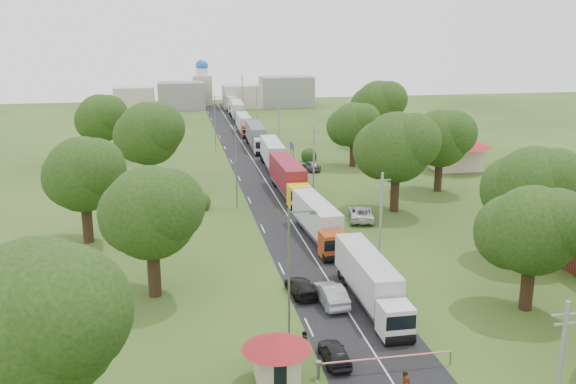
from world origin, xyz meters
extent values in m
plane|color=#294517|center=(0.00, 0.00, 0.00)|extent=(260.00, 260.00, 0.00)
cube|color=black|center=(0.00, 20.00, 0.00)|extent=(8.00, 200.00, 0.04)
cylinder|color=slate|center=(-4.50, -25.00, 0.55)|extent=(0.20, 0.20, 1.10)
cube|color=slate|center=(-4.50, -25.00, 1.05)|extent=(0.35, 0.35, 0.25)
cylinder|color=red|center=(0.00, -25.00, 1.00)|extent=(9.00, 0.12, 0.12)
cylinder|color=slate|center=(4.50, -25.00, 0.50)|extent=(0.10, 0.10, 1.00)
cube|color=#C0B39F|center=(-7.20, -25.00, 1.20)|extent=(2.60, 2.60, 2.40)
cone|color=maroon|center=(-7.20, -25.00, 2.90)|extent=(4.40, 4.40, 1.10)
cube|color=black|center=(-5.89, -25.00, 1.40)|extent=(0.02, 1.20, 0.90)
cube|color=black|center=(-7.20, -26.31, 1.00)|extent=(0.80, 0.02, 1.90)
cylinder|color=slate|center=(5.20, 33.80, 2.00)|extent=(0.12, 0.12, 4.00)
cylinder|color=slate|center=(5.20, 36.20, 2.00)|extent=(0.12, 0.12, 4.00)
cube|color=#161F97|center=(5.20, 35.00, 3.60)|extent=(0.06, 3.00, 1.00)
cube|color=silver|center=(5.20, 35.00, 3.60)|extent=(0.07, 3.10, 0.06)
cylinder|color=gray|center=(5.50, -35.00, 4.50)|extent=(0.24, 0.24, 9.00)
cube|color=gray|center=(5.50, -35.00, 8.30)|extent=(1.60, 0.10, 0.10)
cube|color=gray|center=(5.50, -35.00, 7.80)|extent=(1.20, 0.10, 0.10)
cylinder|color=gray|center=(5.50, -7.00, 4.50)|extent=(0.24, 0.24, 9.00)
cube|color=gray|center=(5.50, -7.00, 8.30)|extent=(1.60, 0.10, 0.10)
cube|color=gray|center=(5.50, -7.00, 7.80)|extent=(1.20, 0.10, 0.10)
cylinder|color=gray|center=(5.50, 21.00, 4.50)|extent=(0.24, 0.24, 9.00)
cube|color=gray|center=(5.50, 21.00, 8.30)|extent=(1.60, 0.10, 0.10)
cube|color=gray|center=(5.50, 21.00, 7.80)|extent=(1.20, 0.10, 0.10)
cylinder|color=gray|center=(5.50, 49.00, 4.50)|extent=(0.24, 0.24, 9.00)
cube|color=gray|center=(5.50, 49.00, 8.30)|extent=(1.60, 0.10, 0.10)
cube|color=gray|center=(5.50, 49.00, 7.80)|extent=(1.20, 0.10, 0.10)
cylinder|color=gray|center=(5.50, 77.00, 4.50)|extent=(0.24, 0.24, 9.00)
cube|color=gray|center=(5.50, 77.00, 8.30)|extent=(1.60, 0.10, 0.10)
cube|color=gray|center=(5.50, 77.00, 7.80)|extent=(1.20, 0.10, 0.10)
cylinder|color=gray|center=(5.50, 105.00, 4.50)|extent=(0.24, 0.24, 9.00)
cube|color=gray|center=(5.50, 105.00, 8.30)|extent=(1.60, 0.10, 0.10)
cube|color=gray|center=(5.50, 105.00, 7.80)|extent=(1.20, 0.10, 0.10)
cylinder|color=slate|center=(-5.50, -20.00, 5.00)|extent=(0.16, 0.16, 10.00)
cube|color=slate|center=(-4.60, -20.00, 9.70)|extent=(1.80, 0.10, 0.10)
cube|color=slate|center=(-3.80, -20.00, 9.55)|extent=(0.50, 0.22, 0.15)
cylinder|color=slate|center=(-5.50, 15.00, 5.00)|extent=(0.16, 0.16, 10.00)
cube|color=slate|center=(-4.60, 15.00, 9.70)|extent=(1.80, 0.10, 0.10)
cube|color=slate|center=(-3.80, 15.00, 9.55)|extent=(0.50, 0.22, 0.15)
cylinder|color=slate|center=(-5.50, 50.00, 5.00)|extent=(0.16, 0.16, 10.00)
cube|color=slate|center=(-4.60, 50.00, 9.70)|extent=(1.80, 0.10, 0.10)
cube|color=slate|center=(-3.80, 50.00, 9.55)|extent=(0.50, 0.22, 0.15)
cylinder|color=#382616|center=(14.00, -18.00, 1.92)|extent=(1.04, 1.04, 3.85)
sphere|color=black|center=(14.00, -18.00, 6.60)|extent=(7.00, 7.00, 7.00)
sphere|color=black|center=(15.25, -19.00, 7.35)|extent=(5.50, 5.50, 5.50)
sphere|color=black|center=(13.00, -16.75, 6.10)|extent=(6.00, 6.00, 6.00)
cylinder|color=#382616|center=(20.00, -8.00, 2.10)|extent=(1.08, 1.08, 4.20)
sphere|color=black|center=(20.00, -8.00, 7.22)|extent=(7.70, 7.70, 7.70)
sphere|color=black|center=(21.38, -9.10, 8.05)|extent=(6.05, 6.05, 6.05)
sphere|color=black|center=(18.90, -6.62, 6.67)|extent=(6.60, 6.60, 6.60)
cylinder|color=#382616|center=(13.00, 10.00, 2.27)|extent=(1.12, 1.12, 4.55)
sphere|color=black|center=(13.00, 10.00, 7.85)|extent=(8.40, 8.40, 8.40)
sphere|color=black|center=(14.50, 8.80, 8.75)|extent=(6.60, 6.60, 6.60)
sphere|color=black|center=(11.80, 11.50, 7.25)|extent=(7.20, 7.20, 7.20)
cylinder|color=#382616|center=(22.00, 18.00, 2.10)|extent=(1.08, 1.08, 4.20)
sphere|color=black|center=(22.00, 18.00, 7.22)|extent=(7.70, 7.70, 7.70)
sphere|color=black|center=(23.38, 16.90, 8.05)|extent=(6.05, 6.05, 6.05)
sphere|color=black|center=(20.90, 19.38, 6.67)|extent=(6.60, 6.60, 6.60)
cylinder|color=#382616|center=(15.00, 35.00, 1.92)|extent=(1.04, 1.04, 3.85)
sphere|color=black|center=(15.00, 35.00, 6.60)|extent=(7.00, 7.00, 7.00)
sphere|color=black|center=(16.25, 34.00, 7.35)|extent=(5.50, 5.50, 5.50)
sphere|color=black|center=(14.00, 36.25, 6.10)|extent=(6.00, 6.00, 6.00)
cylinder|color=#382616|center=(24.00, 50.00, 2.27)|extent=(1.12, 1.12, 4.55)
sphere|color=black|center=(24.00, 50.00, 7.85)|extent=(8.40, 8.40, 8.40)
sphere|color=black|center=(25.50, 48.80, 8.75)|extent=(6.60, 6.60, 6.60)
sphere|color=black|center=(22.80, 51.50, 7.25)|extent=(7.20, 7.20, 7.20)
sphere|color=black|center=(-20.00, -30.00, 7.85)|extent=(8.40, 8.40, 8.40)
sphere|color=black|center=(-18.50, -31.20, 8.75)|extent=(6.60, 6.60, 6.60)
sphere|color=black|center=(-21.20, -28.50, 7.25)|extent=(7.20, 7.20, 7.20)
cylinder|color=#382616|center=(-15.00, -10.00, 2.10)|extent=(1.08, 1.08, 4.20)
sphere|color=black|center=(-15.00, -10.00, 7.22)|extent=(7.70, 7.70, 7.70)
sphere|color=black|center=(-13.62, -11.10, 8.05)|extent=(6.05, 6.05, 6.05)
sphere|color=black|center=(-16.10, -8.62, 6.67)|extent=(6.60, 6.60, 6.60)
cylinder|color=#382616|center=(-22.00, 5.00, 2.10)|extent=(1.08, 1.08, 4.20)
sphere|color=black|center=(-22.00, 5.00, 7.22)|extent=(7.70, 7.70, 7.70)
sphere|color=black|center=(-20.62, 3.90, 8.05)|extent=(6.05, 6.05, 6.05)
sphere|color=black|center=(-23.10, 6.38, 6.67)|extent=(6.60, 6.60, 6.60)
cylinder|color=#382616|center=(-16.00, 25.00, 2.27)|extent=(1.12, 1.12, 4.55)
sphere|color=black|center=(-16.00, 25.00, 7.85)|extent=(8.40, 8.40, 8.40)
sphere|color=black|center=(-14.50, 23.80, 8.75)|extent=(6.60, 6.60, 6.60)
sphere|color=black|center=(-17.20, 26.50, 7.25)|extent=(7.20, 7.20, 7.20)
cylinder|color=#382616|center=(-24.00, 45.00, 2.10)|extent=(1.08, 1.08, 4.20)
sphere|color=black|center=(-24.00, 45.00, 7.22)|extent=(7.70, 7.70, 7.70)
sphere|color=black|center=(-22.62, 43.90, 8.05)|extent=(6.05, 6.05, 6.05)
sphere|color=black|center=(-25.10, 46.38, 6.67)|extent=(6.60, 6.60, 6.60)
cube|color=#C0B39F|center=(30.00, 30.00, 2.00)|extent=(7.00, 5.00, 4.00)
cone|color=maroon|center=(30.00, 30.00, 4.90)|extent=(10.08, 10.08, 1.80)
cube|color=gray|center=(-10.00, 110.00, 3.50)|extent=(12.00, 8.00, 7.00)
cube|color=#C0B39F|center=(6.00, 110.00, 3.00)|extent=(10.00, 8.00, 6.00)
cube|color=gray|center=(18.00, 110.00, 4.00)|extent=(14.00, 8.00, 8.00)
cube|color=#C0B39F|center=(-22.00, 110.00, 3.00)|extent=(10.00, 8.00, 6.00)
cube|color=#C0B39F|center=(-4.00, 118.00, 4.00)|extent=(5.00, 5.00, 8.00)
cylinder|color=silver|center=(-4.00, 118.00, 9.00)|extent=(3.20, 3.20, 2.00)
sphere|color=#2659B2|center=(-4.00, 118.00, 10.60)|extent=(3.40, 3.40, 3.40)
cube|color=silver|center=(2.10, -20.88, 1.48)|extent=(2.30, 2.30, 2.39)
cube|color=black|center=(2.10, -22.03, 1.81)|extent=(2.20, 0.03, 1.05)
cube|color=slate|center=(2.10, -21.97, 0.53)|extent=(2.10, 0.26, 0.33)
cube|color=slate|center=(2.10, -14.19, 0.72)|extent=(2.23, 10.99, 0.29)
cube|color=silver|center=(2.10, -13.91, 2.43)|extent=(2.42, 11.27, 2.86)
cylinder|color=black|center=(2.10, -21.73, 0.48)|extent=(2.24, 0.95, 0.95)
cylinder|color=black|center=(2.10, -20.02, 0.48)|extent=(2.24, 0.95, 0.95)
cylinder|color=black|center=(2.10, -10.85, 0.48)|extent=(2.24, 0.95, 0.95)
cylinder|color=black|center=(2.10, -9.42, 0.48)|extent=(2.24, 0.95, 0.95)
cube|color=#A83B13|center=(1.63, -4.47, 1.48)|extent=(2.42, 2.42, 2.39)
cube|color=black|center=(1.63, -5.63, 1.82)|extent=(2.19, 0.15, 1.05)
cube|color=slate|center=(1.63, -5.57, 0.53)|extent=(2.11, 0.37, 0.33)
cube|color=slate|center=(1.63, 2.21, 0.72)|extent=(2.84, 11.10, 0.29)
cube|color=silver|center=(1.63, 2.50, 2.44)|extent=(3.05, 11.39, 2.87)
cylinder|color=black|center=(1.63, -5.33, 0.48)|extent=(2.24, 0.96, 0.96)
cylinder|color=black|center=(1.63, -3.61, 0.48)|extent=(2.24, 0.96, 0.96)
cylinder|color=black|center=(1.63, 5.56, 0.48)|extent=(2.24, 0.96, 0.96)
cylinder|color=black|center=(1.63, 6.99, 0.48)|extent=(2.24, 0.96, 0.96)
cube|color=yellow|center=(1.86, 12.96, 1.66)|extent=(2.60, 2.60, 2.68)
cube|color=black|center=(1.86, 11.66, 2.04)|extent=(2.47, 0.05, 1.18)
cube|color=slate|center=(1.86, 11.73, 0.59)|extent=(2.36, 0.28, 0.38)
cube|color=slate|center=(1.86, 20.47, 0.80)|extent=(2.62, 12.36, 0.32)
cube|color=maroon|center=(1.86, 20.79, 2.73)|extent=(2.84, 12.68, 3.22)
cylinder|color=black|center=(1.86, 12.00, 0.54)|extent=(2.52, 1.07, 1.07)
cylinder|color=black|center=(1.86, 13.93, 0.54)|extent=(2.52, 1.07, 1.07)
cylinder|color=black|center=(1.86, 24.22, 0.54)|extent=(2.52, 1.07, 1.07)
cylinder|color=black|center=(1.86, 25.82, 0.54)|extent=(2.52, 1.07, 1.07)
cube|color=#164E89|center=(2.37, 29.07, 1.59)|extent=(2.56, 2.56, 2.57)
cube|color=black|center=(2.37, 27.83, 1.95)|extent=(2.36, 0.11, 1.13)
cube|color=slate|center=(2.37, 27.89, 0.57)|extent=(2.27, 0.34, 0.36)
cube|color=slate|center=(2.37, 36.26, 0.77)|extent=(2.83, 11.90, 0.31)
cube|color=silver|center=(2.37, 36.57, 2.62)|extent=(3.05, 12.21, 3.08)
cylinder|color=black|center=(2.37, 28.14, 0.51)|extent=(2.41, 1.03, 1.03)
cylinder|color=black|center=(2.37, 29.99, 0.51)|extent=(2.41, 1.03, 1.03)
cylinder|color=black|center=(2.37, 39.86, 0.51)|extent=(2.41, 1.03, 1.03)
cylinder|color=black|center=(2.37, 41.40, 0.51)|extent=(2.41, 1.03, 1.03)
cube|color=silver|center=(2.04, 46.27, 1.59)|extent=(2.53, 2.53, 2.57)
cube|color=black|center=(2.04, 45.03, 1.95)|extent=(2.36, 0.08, 1.13)
cube|color=slate|center=(2.04, 45.09, 0.56)|extent=(2.26, 0.31, 0.36)
cube|color=slate|center=(2.04, 53.46, 0.77)|extent=(2.67, 11.86, 0.31)
cube|color=#5B5D63|center=(2.04, 53.77, 2.62)|extent=(2.88, 12.18, 3.08)
cylinder|color=black|center=(2.04, 45.35, 0.51)|extent=(2.41, 1.03, 1.03)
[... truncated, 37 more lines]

